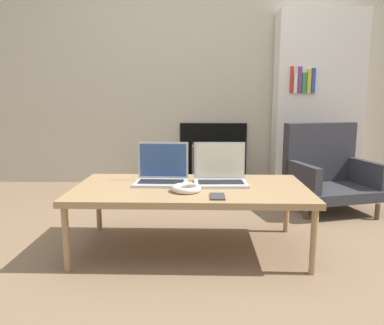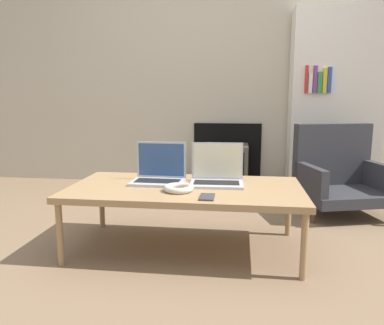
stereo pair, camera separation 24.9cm
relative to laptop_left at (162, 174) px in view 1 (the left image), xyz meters
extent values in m
plane|color=#7A6047|center=(0.18, -0.25, -0.45)|extent=(14.00, 14.00, 0.00)
cube|color=#B7AD99|center=(0.18, 1.71, 0.85)|extent=(7.00, 0.06, 2.60)
cube|color=black|center=(0.36, 1.67, -0.12)|extent=(0.70, 0.03, 0.64)
cube|color=#9E7A51|center=(0.18, -0.09, -0.07)|extent=(1.37, 0.70, 0.04)
cylinder|color=#9E7A51|center=(-0.47, -0.41, -0.27)|extent=(0.04, 0.04, 0.35)
cylinder|color=#9E7A51|center=(0.82, -0.41, -0.27)|extent=(0.04, 0.04, 0.35)
cylinder|color=#9E7A51|center=(-0.47, 0.22, -0.27)|extent=(0.04, 0.04, 0.35)
cylinder|color=#9E7A51|center=(0.82, 0.22, -0.27)|extent=(0.04, 0.04, 0.35)
cube|color=#B2B2B7|center=(0.00, -0.04, -0.05)|extent=(0.32, 0.23, 0.02)
cube|color=black|center=(0.00, -0.04, -0.04)|extent=(0.27, 0.13, 0.00)
cube|color=#B2B2B7|center=(0.00, 0.07, 0.07)|extent=(0.32, 0.01, 0.23)
cube|color=#2D4C7F|center=(0.00, 0.06, 0.07)|extent=(0.29, 0.01, 0.21)
cube|color=#B2B2B7|center=(0.36, -0.04, -0.05)|extent=(0.33, 0.23, 0.02)
cube|color=black|center=(0.36, -0.04, -0.04)|extent=(0.27, 0.13, 0.00)
cube|color=#B2B2B7|center=(0.36, 0.07, 0.07)|extent=(0.32, 0.02, 0.23)
cube|color=beige|center=(0.36, 0.06, 0.07)|extent=(0.29, 0.01, 0.21)
torus|color=beige|center=(0.16, -0.21, -0.04)|extent=(0.17, 0.17, 0.04)
cube|color=#333338|center=(0.33, -0.33, -0.05)|extent=(0.08, 0.13, 0.01)
cube|color=#4C473D|center=(0.36, 1.47, -0.22)|extent=(0.43, 0.39, 0.45)
cube|color=black|center=(0.36, 1.27, -0.22)|extent=(0.35, 0.01, 0.35)
cube|color=#2D2D33|center=(1.30, 0.71, -0.28)|extent=(0.75, 0.69, 0.08)
cube|color=#2D2D33|center=(1.24, 0.92, 0.01)|extent=(0.64, 0.27, 0.50)
cube|color=#2D2D33|center=(1.03, 0.64, -0.14)|extent=(0.19, 0.48, 0.20)
cube|color=#2D2D33|center=(1.58, 0.79, -0.14)|extent=(0.19, 0.48, 0.20)
cylinder|color=#4C3828|center=(1.04, 0.50, -0.38)|extent=(0.04, 0.04, 0.12)
cylinder|color=#4C3828|center=(1.57, 0.50, -0.38)|extent=(0.04, 0.04, 0.12)
cylinder|color=#4C3828|center=(1.04, 0.93, -0.38)|extent=(0.04, 0.04, 0.12)
cylinder|color=#4C3828|center=(1.57, 0.93, -0.38)|extent=(0.04, 0.04, 0.12)
cube|color=silver|center=(1.38, 1.51, 0.42)|extent=(0.82, 0.30, 1.73)
cube|color=#B22D28|center=(1.08, 1.35, 0.63)|extent=(0.03, 0.02, 0.25)
cube|color=silver|center=(1.12, 1.35, 0.59)|extent=(0.03, 0.02, 0.18)
cube|color=#6B387F|center=(1.16, 1.35, 0.62)|extent=(0.03, 0.02, 0.24)
cube|color=#337F42|center=(1.20, 1.35, 0.60)|extent=(0.04, 0.02, 0.19)
cube|color=gold|center=(1.24, 1.35, 0.61)|extent=(0.03, 0.02, 0.22)
cube|color=#2D479E|center=(1.28, 1.35, 0.62)|extent=(0.03, 0.02, 0.23)
camera|label=1|loc=(0.25, -2.25, 0.46)|focal=35.00mm
camera|label=2|loc=(0.50, -2.23, 0.46)|focal=35.00mm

